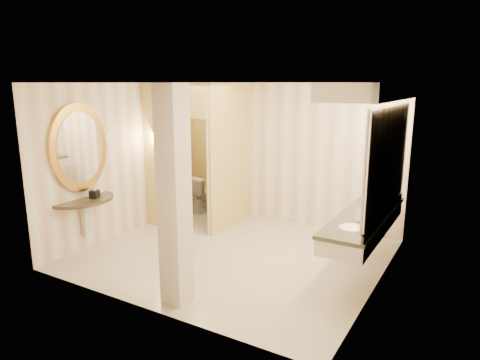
# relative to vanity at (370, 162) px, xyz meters

# --- Properties ---
(floor) EXTENTS (4.50, 4.50, 0.00)m
(floor) POSITION_rel_vanity_xyz_m (-1.98, -0.40, -1.63)
(floor) COLOR beige
(floor) RESTS_ON ground
(ceiling) EXTENTS (4.50, 4.50, 0.00)m
(ceiling) POSITION_rel_vanity_xyz_m (-1.98, -0.40, 1.07)
(ceiling) COLOR white
(ceiling) RESTS_ON wall_back
(wall_back) EXTENTS (4.50, 0.02, 2.70)m
(wall_back) POSITION_rel_vanity_xyz_m (-1.98, 1.60, -0.28)
(wall_back) COLOR white
(wall_back) RESTS_ON floor
(wall_front) EXTENTS (4.50, 0.02, 2.70)m
(wall_front) POSITION_rel_vanity_xyz_m (-1.98, -2.40, -0.28)
(wall_front) COLOR white
(wall_front) RESTS_ON floor
(wall_left) EXTENTS (0.02, 4.00, 2.70)m
(wall_left) POSITION_rel_vanity_xyz_m (-4.23, -0.40, -0.28)
(wall_left) COLOR white
(wall_left) RESTS_ON floor
(wall_right) EXTENTS (0.02, 4.00, 2.70)m
(wall_right) POSITION_rel_vanity_xyz_m (0.27, -0.40, -0.28)
(wall_right) COLOR white
(wall_right) RESTS_ON floor
(toilet_closet) EXTENTS (1.50, 1.55, 2.70)m
(toilet_closet) POSITION_rel_vanity_xyz_m (-3.11, 0.57, -0.24)
(toilet_closet) COLOR #E6CB78
(toilet_closet) RESTS_ON floor
(wall_sconce) EXTENTS (0.14, 0.14, 0.42)m
(wall_sconce) POSITION_rel_vanity_xyz_m (-3.90, 0.03, 0.10)
(wall_sconce) COLOR #BD8A3C
(wall_sconce) RESTS_ON toilet_closet
(vanity) EXTENTS (0.75, 2.59, 2.09)m
(vanity) POSITION_rel_vanity_xyz_m (0.00, 0.00, 0.00)
(vanity) COLOR beige
(vanity) RESTS_ON floor
(console_shelf) EXTENTS (1.08, 1.08, 1.99)m
(console_shelf) POSITION_rel_vanity_xyz_m (-4.19, -1.45, -0.28)
(console_shelf) COLOR black
(console_shelf) RESTS_ON floor
(pillar) EXTENTS (0.31, 0.31, 2.70)m
(pillar) POSITION_rel_vanity_xyz_m (-1.80, -2.04, -0.28)
(pillar) COLOR beige
(pillar) RESTS_ON floor
(tissue_box) EXTENTS (0.16, 0.16, 0.13)m
(tissue_box) POSITION_rel_vanity_xyz_m (-4.03, -1.34, -0.69)
(tissue_box) COLOR black
(tissue_box) RESTS_ON console_shelf
(toilet) EXTENTS (0.55, 0.83, 0.79)m
(toilet) POSITION_rel_vanity_xyz_m (-3.76, 1.35, -1.24)
(toilet) COLOR white
(toilet) RESTS_ON floor
(soap_bottle_a) EXTENTS (0.07, 0.07, 0.15)m
(soap_bottle_a) POSITION_rel_vanity_xyz_m (-0.01, -0.21, -0.68)
(soap_bottle_a) COLOR beige
(soap_bottle_a) RESTS_ON vanity
(soap_bottle_b) EXTENTS (0.13, 0.13, 0.12)m
(soap_bottle_b) POSITION_rel_vanity_xyz_m (-0.00, 0.21, -0.69)
(soap_bottle_b) COLOR silver
(soap_bottle_b) RESTS_ON vanity
(soap_bottle_c) EXTENTS (0.09, 0.09, 0.19)m
(soap_bottle_c) POSITION_rel_vanity_xyz_m (-0.01, -0.39, -0.66)
(soap_bottle_c) COLOR #C6B28C
(soap_bottle_c) RESTS_ON vanity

